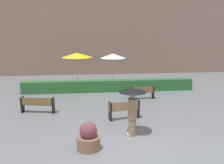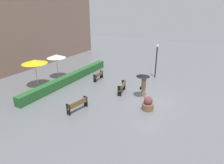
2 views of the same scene
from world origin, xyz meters
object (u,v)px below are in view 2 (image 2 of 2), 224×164
at_px(bench_back_row, 99,76).
at_px(bench_mid_center, 122,87).
at_px(bench_far_left, 78,105).
at_px(lamp_post, 156,57).
at_px(pedestrian_with_umbrella, 143,82).
at_px(patio_umbrella_white, 56,56).
at_px(planter_pot, 148,104).
at_px(patio_umbrella_yellow, 34,62).

xyz_separation_m(bench_back_row, bench_mid_center, (-1.72, -3.52, 0.07)).
distance_m(bench_back_row, bench_far_left, 6.46).
bearing_deg(bench_back_row, lamp_post, -53.13).
relative_size(pedestrian_with_umbrella, patio_umbrella_white, 0.80).
bearing_deg(planter_pot, lamp_post, 12.90).
distance_m(patio_umbrella_yellow, patio_umbrella_white, 2.77).
xyz_separation_m(bench_back_row, pedestrian_with_umbrella, (-1.70, -5.43, 0.89)).
xyz_separation_m(pedestrian_with_umbrella, patio_umbrella_yellow, (-2.49, 9.66, 1.04)).
xyz_separation_m(bench_back_row, lamp_post, (3.65, -4.87, 1.71)).
bearing_deg(planter_pot, patio_umbrella_yellow, 93.54).
xyz_separation_m(bench_back_row, planter_pot, (-3.52, -6.51, -0.03)).
bearing_deg(planter_pot, bench_far_left, 120.39).
bearing_deg(patio_umbrella_white, bench_back_row, -71.52).
bearing_deg(patio_umbrella_white, planter_pot, -101.10).
height_order(planter_pot, patio_umbrella_yellow, patio_umbrella_yellow).
relative_size(bench_back_row, bench_far_left, 0.86).
distance_m(pedestrian_with_umbrella, patio_umbrella_yellow, 10.03).
relative_size(pedestrian_with_umbrella, patio_umbrella_yellow, 0.77).
bearing_deg(pedestrian_with_umbrella, patio_umbrella_white, 88.31).
distance_m(planter_pot, patio_umbrella_white, 11.10).
distance_m(lamp_post, patio_umbrella_yellow, 12.02).
bearing_deg(bench_far_left, lamp_post, -15.95).
bearing_deg(lamp_post, planter_pot, -167.10).
bearing_deg(bench_mid_center, patio_umbrella_yellow, 107.64).
height_order(bench_far_left, lamp_post, lamp_post).
xyz_separation_m(bench_mid_center, planter_pot, (-1.80, -2.99, -0.10)).
bearing_deg(patio_umbrella_yellow, bench_far_left, -107.05).
distance_m(pedestrian_with_umbrella, lamp_post, 5.44).
relative_size(pedestrian_with_umbrella, lamp_post, 0.57).
xyz_separation_m(pedestrian_with_umbrella, patio_umbrella_white, (0.28, 9.66, 0.95)).
height_order(bench_mid_center, pedestrian_with_umbrella, pedestrian_with_umbrella).
distance_m(bench_back_row, pedestrian_with_umbrella, 5.76).
height_order(bench_back_row, patio_umbrella_white, patio_umbrella_white).
height_order(lamp_post, patio_umbrella_yellow, lamp_post).
relative_size(bench_far_left, bench_mid_center, 1.14).
xyz_separation_m(bench_far_left, patio_umbrella_yellow, (1.94, 6.31, 1.91)).
bearing_deg(planter_pot, pedestrian_with_umbrella, 30.74).
bearing_deg(bench_back_row, pedestrian_with_umbrella, -107.36).
relative_size(bench_back_row, planter_pot, 1.49).
relative_size(bench_mid_center, patio_umbrella_yellow, 0.62).
distance_m(pedestrian_with_umbrella, planter_pot, 2.31).
bearing_deg(patio_umbrella_yellow, patio_umbrella_white, -0.17).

